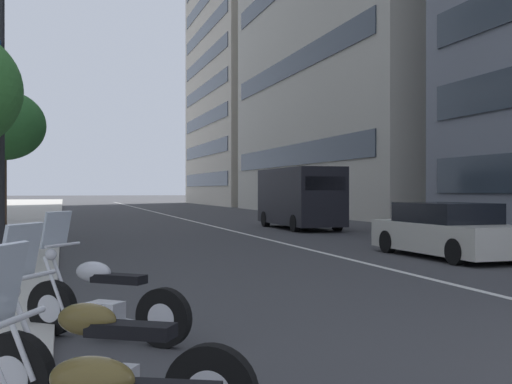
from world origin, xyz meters
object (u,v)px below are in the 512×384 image
(motorcycle_nearest_camera, at_px, (103,302))
(motorcycle_by_sign_pole, at_px, (103,367))
(car_approaching_light, at_px, (447,231))
(delivery_van_ahead, at_px, (299,197))
(street_tree_by_lamp_post, at_px, (3,126))
(street_lamp_with_banners, at_px, (14,68))

(motorcycle_nearest_camera, bearing_deg, motorcycle_by_sign_pole, 125.93)
(motorcycle_by_sign_pole, relative_size, car_approaching_light, 0.42)
(car_approaching_light, xyz_separation_m, delivery_van_ahead, (12.57, -0.61, 0.77))
(motorcycle_by_sign_pole, xyz_separation_m, car_approaching_light, (9.79, -9.22, 0.22))
(motorcycle_by_sign_pole, height_order, street_tree_by_lamp_post, street_tree_by_lamp_post)
(motorcycle_nearest_camera, bearing_deg, delivery_van_ahead, -77.17)
(delivery_van_ahead, bearing_deg, motorcycle_by_sign_pole, 156.57)
(delivery_van_ahead, height_order, street_tree_by_lamp_post, street_tree_by_lamp_post)
(motorcycle_by_sign_pole, distance_m, car_approaching_light, 13.44)
(motorcycle_by_sign_pole, distance_m, motorcycle_nearest_camera, 2.83)
(motorcycle_nearest_camera, distance_m, street_tree_by_lamp_post, 17.19)
(car_approaching_light, distance_m, street_tree_by_lamp_post, 15.40)
(motorcycle_nearest_camera, relative_size, street_tree_by_lamp_post, 0.35)
(motorcycle_nearest_camera, height_order, street_tree_by_lamp_post, street_tree_by_lamp_post)
(delivery_van_ahead, distance_m, street_lamp_with_banners, 15.51)
(street_lamp_with_banners, height_order, street_tree_by_lamp_post, street_lamp_with_banners)
(street_lamp_with_banners, bearing_deg, car_approaching_light, -102.84)
(delivery_van_ahead, bearing_deg, street_tree_by_lamp_post, 103.67)
(car_approaching_light, relative_size, street_tree_by_lamp_post, 0.93)
(motorcycle_by_sign_pole, bearing_deg, street_tree_by_lamp_post, -52.22)
(car_approaching_light, height_order, street_tree_by_lamp_post, street_tree_by_lamp_post)
(motorcycle_by_sign_pole, relative_size, motorcycle_nearest_camera, 1.12)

